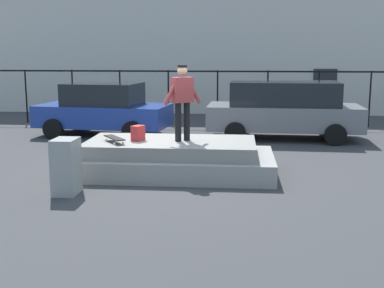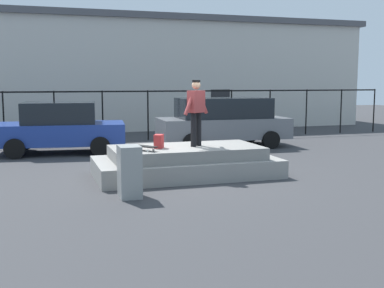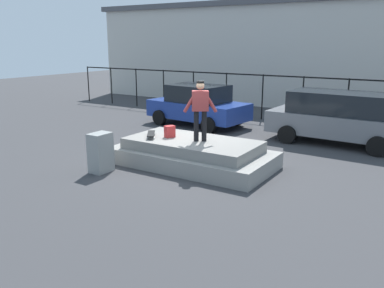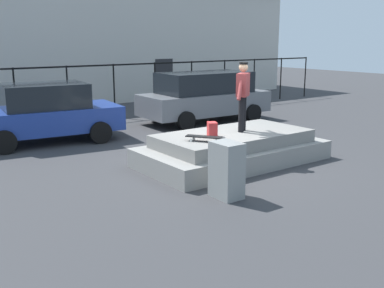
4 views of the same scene
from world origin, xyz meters
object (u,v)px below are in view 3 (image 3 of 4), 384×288
object	(u,v)px
backpack	(170,132)
car_blue_sedan_near	(198,105)
skateboard	(151,134)
utility_box	(101,153)
car_grey_hatchback_mid	(340,117)
skateboarder	(200,107)

from	to	relation	value
backpack	car_blue_sedan_near	distance (m)	5.55
skateboard	utility_box	bearing A→B (deg)	-111.82
skateboard	car_grey_hatchback_mid	xyz separation A→B (m)	(4.13, 5.26, 0.10)
skateboard	utility_box	world-z (taller)	utility_box
skateboarder	skateboard	distance (m)	1.75
skateboard	utility_box	distance (m)	1.62
car_grey_hatchback_mid	utility_box	xyz separation A→B (m)	(-4.73, -6.74, -0.41)
backpack	car_grey_hatchback_mid	bearing A→B (deg)	-9.54
car_blue_sedan_near	backpack	bearing A→B (deg)	-67.19
utility_box	skateboarder	bearing A→B (deg)	42.31
skateboard	skateboarder	bearing A→B (deg)	13.48
car_blue_sedan_near	car_grey_hatchback_mid	bearing A→B (deg)	-1.28
backpack	car_grey_hatchback_mid	world-z (taller)	car_grey_hatchback_mid
skateboard	car_blue_sedan_near	distance (m)	5.65
car_grey_hatchback_mid	skateboard	bearing A→B (deg)	-128.14
skateboard	car_grey_hatchback_mid	world-z (taller)	car_grey_hatchback_mid
backpack	utility_box	xyz separation A→B (m)	(-1.06, -1.76, -0.38)
skateboarder	car_blue_sedan_near	distance (m)	6.01
skateboarder	car_grey_hatchback_mid	world-z (taller)	skateboarder
skateboarder	utility_box	size ratio (longest dim) A/B	1.55
skateboard	car_blue_sedan_near	xyz separation A→B (m)	(-1.68, 5.39, 0.02)
car_blue_sedan_near	car_grey_hatchback_mid	world-z (taller)	car_grey_hatchback_mid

